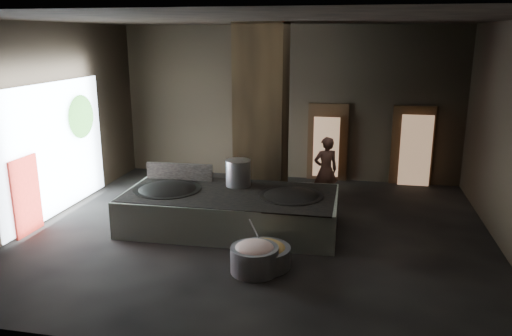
% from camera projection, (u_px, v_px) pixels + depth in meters
% --- Properties ---
extents(floor, '(10.00, 9.00, 0.10)m').
position_uv_depth(floor, '(258.00, 233.00, 11.05)').
color(floor, black).
rests_on(floor, ground).
extents(ceiling, '(10.00, 9.00, 0.10)m').
position_uv_depth(ceiling, '(259.00, 17.00, 9.87)').
color(ceiling, black).
rests_on(ceiling, back_wall).
extents(back_wall, '(10.00, 0.10, 4.50)m').
position_uv_depth(back_wall, '(289.00, 103.00, 14.77)').
color(back_wall, black).
rests_on(back_wall, ground).
extents(front_wall, '(10.00, 0.10, 4.50)m').
position_uv_depth(front_wall, '(186.00, 198.00, 6.15)').
color(front_wall, black).
rests_on(front_wall, ground).
extents(left_wall, '(0.10, 9.00, 4.50)m').
position_uv_depth(left_wall, '(43.00, 123.00, 11.44)').
color(left_wall, black).
rests_on(left_wall, ground).
extents(pillar, '(1.20, 1.20, 4.50)m').
position_uv_depth(pillar, '(262.00, 117.00, 12.32)').
color(pillar, black).
rests_on(pillar, ground).
extents(hearth_platform, '(4.74, 2.35, 0.82)m').
position_uv_depth(hearth_platform, '(230.00, 211.00, 11.13)').
color(hearth_platform, silver).
rests_on(hearth_platform, ground).
extents(platform_cap, '(4.59, 2.20, 0.03)m').
position_uv_depth(platform_cap, '(230.00, 193.00, 11.03)').
color(platform_cap, black).
rests_on(platform_cap, hearth_platform).
extents(wok_left, '(1.48, 1.48, 0.41)m').
position_uv_depth(wok_left, '(168.00, 193.00, 11.28)').
color(wok_left, black).
rests_on(wok_left, hearth_platform).
extents(wok_left_rim, '(1.51, 1.51, 0.05)m').
position_uv_depth(wok_left_rim, '(168.00, 190.00, 11.26)').
color(wok_left_rim, black).
rests_on(wok_left_rim, hearth_platform).
extents(wok_right, '(1.38, 1.38, 0.39)m').
position_uv_depth(wok_right, '(291.00, 199.00, 10.83)').
color(wok_right, black).
rests_on(wok_right, hearth_platform).
extents(wok_right_rim, '(1.41, 1.41, 0.05)m').
position_uv_depth(wok_right_rim, '(291.00, 196.00, 10.81)').
color(wok_right_rim, black).
rests_on(wok_right_rim, hearth_platform).
extents(stock_pot, '(0.57, 0.57, 0.61)m').
position_uv_depth(stock_pot, '(238.00, 173.00, 11.46)').
color(stock_pot, '#AFB3B8').
rests_on(stock_pot, hearth_platform).
extents(splash_guard, '(1.63, 0.10, 0.41)m').
position_uv_depth(splash_guard, '(179.00, 172.00, 11.97)').
color(splash_guard, black).
rests_on(splash_guard, hearth_platform).
extents(cook, '(0.75, 0.63, 1.74)m').
position_uv_depth(cook, '(326.00, 170.00, 12.69)').
color(cook, brown).
rests_on(cook, ground).
extents(veg_basin, '(1.20, 1.20, 0.38)m').
position_uv_depth(veg_basin, '(263.00, 257.00, 9.33)').
color(veg_basin, gray).
rests_on(veg_basin, ground).
extents(veg_fill, '(0.84, 0.84, 0.26)m').
position_uv_depth(veg_fill, '(263.00, 249.00, 9.29)').
color(veg_fill, '#A3AD53').
rests_on(veg_fill, veg_basin).
extents(ladle, '(0.26, 0.34, 0.73)m').
position_uv_depth(ladle, '(257.00, 235.00, 9.41)').
color(ladle, '#AFB3B8').
rests_on(ladle, veg_basin).
extents(meat_basin, '(0.97, 0.97, 0.48)m').
position_uv_depth(meat_basin, '(255.00, 259.00, 9.08)').
color(meat_basin, gray).
rests_on(meat_basin, ground).
extents(meat_fill, '(0.73, 0.73, 0.28)m').
position_uv_depth(meat_fill, '(254.00, 249.00, 9.03)').
color(meat_fill, tan).
rests_on(meat_fill, meat_basin).
extents(doorway_near, '(1.18, 0.08, 2.38)m').
position_uv_depth(doorway_near, '(328.00, 144.00, 14.74)').
color(doorway_near, black).
rests_on(doorway_near, ground).
extents(doorway_near_glow, '(0.74, 0.04, 1.76)m').
position_uv_depth(doorway_near_glow, '(326.00, 147.00, 14.50)').
color(doorway_near_glow, '#8C6647').
rests_on(doorway_near_glow, ground).
extents(doorway_far, '(1.18, 0.08, 2.38)m').
position_uv_depth(doorway_far, '(412.00, 147.00, 14.27)').
color(doorway_far, black).
rests_on(doorway_far, ground).
extents(doorway_far_glow, '(0.86, 0.04, 2.03)m').
position_uv_depth(doorway_far_glow, '(416.00, 151.00, 14.05)').
color(doorway_far_glow, '#8C6647').
rests_on(doorway_far_glow, ground).
extents(left_opening, '(0.04, 4.20, 3.10)m').
position_uv_depth(left_opening, '(55.00, 149.00, 11.78)').
color(left_opening, white).
rests_on(left_opening, ground).
extents(pavilion_sliver, '(0.05, 0.90, 1.70)m').
position_uv_depth(pavilion_sliver, '(26.00, 196.00, 10.72)').
color(pavilion_sliver, maroon).
rests_on(pavilion_sliver, ground).
extents(tree_silhouette, '(0.28, 1.10, 1.10)m').
position_uv_depth(tree_silhouette, '(81.00, 117.00, 12.64)').
color(tree_silhouette, '#194714').
rests_on(tree_silhouette, left_opening).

